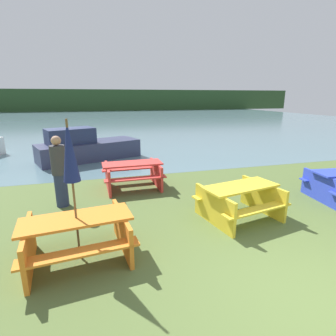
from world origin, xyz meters
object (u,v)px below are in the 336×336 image
picnic_table_red (133,173)px  picnic_table_yellow (240,199)px  umbrella_navy (70,153)px  person (59,172)px  picnic_table_orange (78,234)px  boat (86,148)px

picnic_table_red → picnic_table_yellow: bearing=-52.8°
umbrella_navy → person: (-0.51, 2.46, -0.95)m
picnic_table_orange → person: size_ratio=1.08×
picnic_table_orange → picnic_table_yellow: size_ratio=1.00×
picnic_table_orange → person: bearing=101.8°
picnic_table_yellow → picnic_table_red: bearing=127.2°
picnic_table_yellow → picnic_table_red: (-2.04, 2.69, 0.01)m
picnic_table_yellow → boat: size_ratio=0.43×
picnic_table_orange → picnic_table_yellow: picnic_table_yellow is taller
picnic_table_orange → picnic_table_yellow: 3.51m
picnic_table_red → picnic_table_orange: bearing=-112.9°
person → picnic_table_red: bearing=24.8°
picnic_table_orange → boat: size_ratio=0.43×
umbrella_navy → picnic_table_yellow: bearing=10.6°
picnic_table_orange → boat: boat is taller
umbrella_navy → boat: bearing=90.2°
picnic_table_red → boat: boat is taller
picnic_table_orange → picnic_table_red: picnic_table_red is taller
boat → person: (-0.49, -5.11, 0.37)m
picnic_table_orange → umbrella_navy: size_ratio=0.82×
umbrella_navy → person: umbrella_navy is taller
picnic_table_orange → picnic_table_red: size_ratio=1.09×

